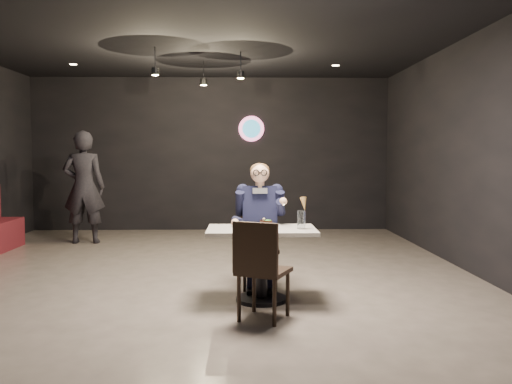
{
  "coord_description": "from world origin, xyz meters",
  "views": [
    {
      "loc": [
        0.62,
        -6.22,
        1.5
      ],
      "look_at": [
        0.77,
        -0.18,
        1.08
      ],
      "focal_mm": 38.0,
      "sensor_mm": 36.0,
      "label": 1
    }
  ],
  "objects_px": {
    "passerby": "(84,187)",
    "seated_man": "(260,224)",
    "sundae_glass": "(301,220)",
    "chair_near": "(264,269)",
    "main_table": "(261,265)",
    "chair_far": "(260,247)"
  },
  "relations": [
    {
      "from": "chair_near",
      "to": "seated_man",
      "type": "relative_size",
      "value": 0.64
    },
    {
      "from": "chair_far",
      "to": "passerby",
      "type": "bearing_deg",
      "value": 132.21
    },
    {
      "from": "passerby",
      "to": "seated_man",
      "type": "bearing_deg",
      "value": 128.91
    },
    {
      "from": "chair_near",
      "to": "passerby",
      "type": "distance_m",
      "value": 5.19
    },
    {
      "from": "chair_far",
      "to": "seated_man",
      "type": "bearing_deg",
      "value": 165.96
    },
    {
      "from": "passerby",
      "to": "chair_near",
      "type": "bearing_deg",
      "value": 120.3
    },
    {
      "from": "sundae_glass",
      "to": "passerby",
      "type": "height_order",
      "value": "passerby"
    },
    {
      "from": "chair_far",
      "to": "passerby",
      "type": "relative_size",
      "value": 0.49
    },
    {
      "from": "main_table",
      "to": "chair_far",
      "type": "relative_size",
      "value": 1.2
    },
    {
      "from": "passerby",
      "to": "main_table",
      "type": "bearing_deg",
      "value": 124.38
    },
    {
      "from": "main_table",
      "to": "passerby",
      "type": "height_order",
      "value": "passerby"
    },
    {
      "from": "main_table",
      "to": "seated_man",
      "type": "xyz_separation_m",
      "value": [
        0.0,
        0.55,
        0.34
      ]
    },
    {
      "from": "main_table",
      "to": "chair_far",
      "type": "xyz_separation_m",
      "value": [
        0.0,
        0.55,
        0.09
      ]
    },
    {
      "from": "main_table",
      "to": "sundae_glass",
      "type": "height_order",
      "value": "sundae_glass"
    },
    {
      "from": "sundae_glass",
      "to": "passerby",
      "type": "relative_size",
      "value": 0.1
    },
    {
      "from": "chair_near",
      "to": "sundae_glass",
      "type": "relative_size",
      "value": 4.95
    },
    {
      "from": "main_table",
      "to": "chair_far",
      "type": "bearing_deg",
      "value": 90.0
    },
    {
      "from": "chair_near",
      "to": "seated_man",
      "type": "bearing_deg",
      "value": 114.53
    },
    {
      "from": "sundae_glass",
      "to": "chair_near",
      "type": "bearing_deg",
      "value": -125.61
    },
    {
      "from": "sundae_glass",
      "to": "chair_far",
      "type": "bearing_deg",
      "value": 124.02
    },
    {
      "from": "main_table",
      "to": "sundae_glass",
      "type": "xyz_separation_m",
      "value": [
        0.4,
        -0.04,
        0.47
      ]
    },
    {
      "from": "main_table",
      "to": "chair_near",
      "type": "height_order",
      "value": "chair_near"
    }
  ]
}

